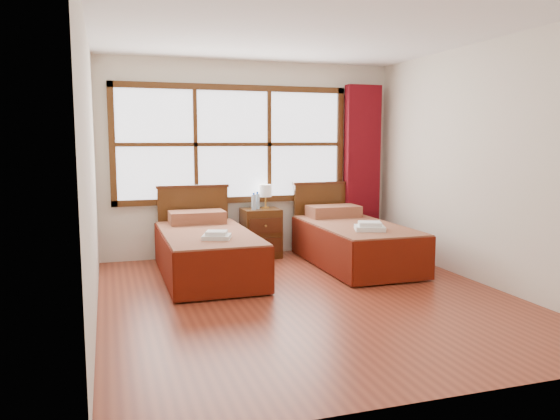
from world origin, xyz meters
name	(u,v)px	position (x,y,z in m)	size (l,w,h in m)	color
floor	(308,298)	(0.00, 0.00, 0.00)	(4.50, 4.50, 0.00)	brown
ceiling	(310,28)	(0.00, 0.00, 2.60)	(4.50, 4.50, 0.00)	white
wall_back	(250,159)	(0.00, 2.25, 1.30)	(4.00, 4.00, 0.00)	silver
wall_left	(90,170)	(-2.00, 0.00, 1.30)	(4.50, 4.50, 0.00)	silver
wall_right	(483,164)	(2.00, 0.00, 1.30)	(4.50, 4.50, 0.00)	silver
window	(233,144)	(-0.25, 2.21, 1.50)	(3.16, 0.06, 1.56)	white
curtain	(362,167)	(1.60, 2.11, 1.17)	(0.50, 0.16, 2.30)	#650A12
bed_left	(206,250)	(-0.81, 1.20, 0.30)	(1.01, 2.03, 0.98)	#411D0D
bed_right	(353,241)	(1.05, 1.20, 0.30)	(1.01, 2.03, 0.98)	#411D0D
nightstand	(261,233)	(0.07, 1.99, 0.32)	(0.49, 0.48, 0.65)	#48270F
towels_left	(217,235)	(-0.79, 0.67, 0.56)	(0.35, 0.33, 0.08)	white
towels_right	(370,227)	(1.01, 0.67, 0.57)	(0.41, 0.39, 0.10)	white
lamp	(265,191)	(0.15, 2.06, 0.87)	(0.16, 0.16, 0.32)	gold
bottle_near	(254,202)	(-0.05, 1.91, 0.75)	(0.06, 0.06, 0.23)	#A5C1D5
bottle_far	(257,201)	(0.02, 1.98, 0.75)	(0.06, 0.06, 0.23)	#A5C1D5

